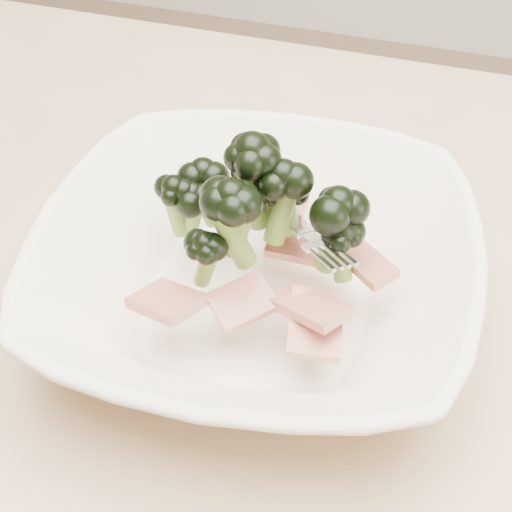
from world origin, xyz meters
name	(u,v)px	position (x,y,z in m)	size (l,w,h in m)	color
dining_table	(330,392)	(0.00, 0.00, 0.65)	(1.20, 0.80, 0.75)	tan
broccoli_dish	(256,262)	(-0.06, -0.01, 0.79)	(0.34, 0.34, 0.14)	#F3E7CE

